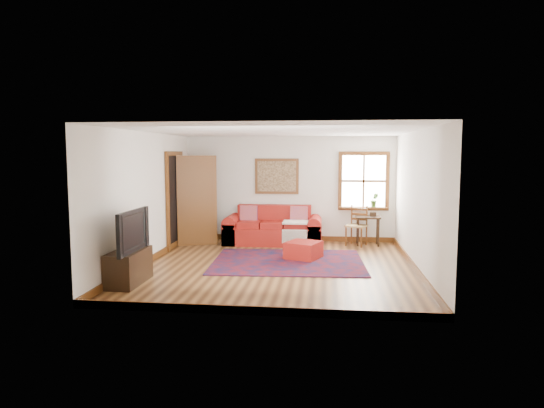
# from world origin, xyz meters

# --- Properties ---
(ground) EXTENTS (5.50, 5.50, 0.00)m
(ground) POSITION_xyz_m (0.00, 0.00, 0.00)
(ground) COLOR #432512
(ground) RESTS_ON ground
(room_envelope) EXTENTS (5.04, 5.54, 2.52)m
(room_envelope) POSITION_xyz_m (0.00, 0.02, 1.65)
(room_envelope) COLOR silver
(room_envelope) RESTS_ON ground
(window) EXTENTS (1.18, 0.20, 1.38)m
(window) POSITION_xyz_m (1.78, 2.70, 1.31)
(window) COLOR white
(window) RESTS_ON ground
(doorway) EXTENTS (0.89, 1.08, 2.14)m
(doorway) POSITION_xyz_m (-2.21, 1.78, 1.07)
(doorway) COLOR black
(doorway) RESTS_ON ground
(framed_artwork) EXTENTS (1.05, 0.07, 0.85)m
(framed_artwork) POSITION_xyz_m (-0.30, 2.71, 1.55)
(framed_artwork) COLOR #603514
(framed_artwork) RESTS_ON ground
(persian_rug) EXTENTS (3.00, 2.46, 0.02)m
(persian_rug) POSITION_xyz_m (0.17, 0.40, 0.01)
(persian_rug) COLOR #570C13
(persian_rug) RESTS_ON ground
(red_leather_sofa) EXTENTS (2.24, 0.93, 0.88)m
(red_leather_sofa) POSITION_xyz_m (-0.34, 2.31, 0.29)
(red_leather_sofa) COLOR maroon
(red_leather_sofa) RESTS_ON ground
(red_ottoman) EXTENTS (0.80, 0.80, 0.35)m
(red_ottoman) POSITION_xyz_m (0.45, 0.71, 0.17)
(red_ottoman) COLOR maroon
(red_ottoman) RESTS_ON ground
(side_table) EXTENTS (0.55, 0.42, 0.67)m
(side_table) POSITION_xyz_m (1.84, 2.35, 0.54)
(side_table) COLOR black
(side_table) RESTS_ON ground
(ladder_back_chair) EXTENTS (0.55, 0.54, 0.91)m
(ladder_back_chair) POSITION_xyz_m (1.60, 2.30, 0.49)
(ladder_back_chair) COLOR tan
(ladder_back_chair) RESTS_ON ground
(media_cabinet) EXTENTS (0.44, 0.99, 0.54)m
(media_cabinet) POSITION_xyz_m (-2.26, -1.45, 0.27)
(media_cabinet) COLOR black
(media_cabinet) RESTS_ON ground
(television) EXTENTS (0.15, 1.16, 0.67)m
(television) POSITION_xyz_m (-2.24, -1.54, 0.88)
(television) COLOR black
(television) RESTS_ON media_cabinet
(candle_hurricane) EXTENTS (0.12, 0.12, 0.18)m
(candle_hurricane) POSITION_xyz_m (-2.21, -1.05, 0.63)
(candle_hurricane) COLOR silver
(candle_hurricane) RESTS_ON media_cabinet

